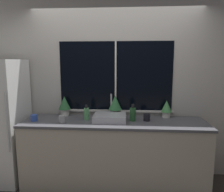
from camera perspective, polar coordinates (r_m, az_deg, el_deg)
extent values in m
cube|color=#BCB7AD|center=(3.33, 0.99, 2.40)|extent=(8.00, 0.06, 2.70)
cube|color=black|center=(3.27, 0.96, 5.17)|extent=(1.68, 0.01, 1.03)
cube|color=silver|center=(3.27, 0.95, 5.17)|extent=(0.02, 0.01, 1.03)
cube|color=silver|center=(3.35, 0.93, -3.88)|extent=(1.74, 0.04, 0.03)
cube|color=#BCB7AD|center=(4.80, -26.97, 3.48)|extent=(0.06, 7.00, 2.70)
cube|color=#B2A893|center=(3.19, 0.53, -14.86)|extent=(2.50, 0.64, 0.89)
cube|color=#4C4C51|center=(3.03, 0.54, -6.88)|extent=(2.53, 0.66, 0.03)
cylinder|color=silver|center=(3.10, -25.69, -6.21)|extent=(0.02, 0.02, 0.79)
cube|color=#ADADB2|center=(3.04, -0.51, -5.63)|extent=(0.44, 0.38, 0.09)
cylinder|color=#B7B7BC|center=(3.26, -0.19, -5.15)|extent=(0.04, 0.04, 0.03)
cylinder|color=#B7B7BC|center=(3.22, -0.19, -2.19)|extent=(0.02, 0.02, 0.31)
cylinder|color=silver|center=(3.39, -12.25, -4.20)|extent=(0.13, 0.13, 0.10)
cone|color=#2D6638|center=(3.36, -12.33, -1.74)|extent=(0.18, 0.18, 0.20)
cylinder|color=silver|center=(3.25, 0.82, -4.47)|extent=(0.12, 0.12, 0.11)
cone|color=#2D6638|center=(3.22, 0.82, -1.72)|extent=(0.19, 0.19, 0.21)
cylinder|color=silver|center=(3.30, 13.97, -4.75)|extent=(0.12, 0.12, 0.09)
cone|color=#478E4C|center=(3.27, 14.06, -2.59)|extent=(0.15, 0.15, 0.17)
cylinder|color=#519E5B|center=(3.10, -6.68, -4.67)|extent=(0.07, 0.07, 0.17)
cylinder|color=black|center=(3.07, -6.72, -2.73)|extent=(0.03, 0.03, 0.05)
cylinder|color=#235128|center=(3.03, 5.44, -4.81)|extent=(0.08, 0.08, 0.18)
cylinder|color=black|center=(3.00, 5.47, -2.65)|extent=(0.04, 0.04, 0.05)
cylinder|color=black|center=(3.06, 9.04, -5.57)|extent=(0.09, 0.09, 0.09)
cylinder|color=#3351AD|center=(3.21, -19.70, -5.40)|extent=(0.09, 0.09, 0.09)
cylinder|color=gray|center=(3.01, -12.92, -5.93)|extent=(0.08, 0.08, 0.10)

